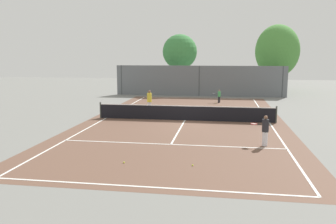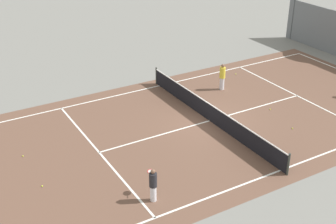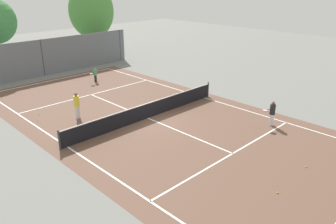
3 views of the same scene
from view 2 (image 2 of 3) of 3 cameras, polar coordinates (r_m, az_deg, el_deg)
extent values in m
plane|color=slate|center=(24.78, 5.20, -1.10)|extent=(80.00, 80.00, 0.00)
cube|color=brown|center=(24.78, 5.20, -1.10)|extent=(13.00, 25.00, 0.00)
cube|color=white|center=(28.96, -1.06, 3.29)|extent=(0.10, 24.00, 0.01)
cube|color=white|center=(21.20, 13.82, -7.05)|extent=(0.10, 24.00, 0.01)
cube|color=white|center=(22.11, -8.56, -4.99)|extent=(11.00, 0.10, 0.01)
cube|color=white|center=(28.65, 15.74, 1.97)|extent=(11.00, 0.10, 0.01)
cube|color=white|center=(24.77, 5.20, -1.09)|extent=(0.10, 12.80, 0.01)
cylinder|color=#333833|center=(29.07, -1.46, 4.54)|extent=(0.10, 0.10, 1.10)
cylinder|color=#333833|center=(20.68, 14.74, -6.31)|extent=(0.10, 0.10, 1.10)
cube|color=black|center=(24.56, 5.25, -0.12)|extent=(11.80, 0.03, 0.95)
cube|color=white|center=(24.34, 5.29, 0.93)|extent=(11.80, 0.04, 0.05)
cylinder|color=#3F4447|center=(38.88, 15.23, 11.01)|extent=(0.12, 0.12, 3.20)
cylinder|color=silver|center=(28.49, 6.72, 3.53)|extent=(0.28, 0.28, 0.77)
cylinder|color=yellow|center=(28.22, 6.79, 4.88)|extent=(0.35, 0.35, 0.68)
sphere|color=brown|center=(28.06, 6.84, 5.72)|extent=(0.21, 0.21, 0.21)
cylinder|color=silver|center=(18.65, -1.84, -10.08)|extent=(0.26, 0.26, 0.70)
cylinder|color=#232328|center=(18.27, -1.87, -8.44)|extent=(0.32, 0.32, 0.61)
sphere|color=brown|center=(18.04, -1.89, -7.40)|extent=(0.19, 0.19, 0.19)
cylinder|color=black|center=(18.50, -2.00, -7.81)|extent=(0.20, 0.10, 0.03)
torus|color=red|center=(18.71, -2.10, -7.39)|extent=(0.43, 0.43, 0.03)
cylinder|color=silver|center=(18.71, -2.10, -7.39)|extent=(0.36, 0.36, 0.00)
sphere|color=#CCE533|center=(21.89, 13.56, -5.76)|extent=(0.07, 0.07, 0.07)
sphere|color=#CCE533|center=(30.87, 6.48, 4.70)|extent=(0.07, 0.07, 0.07)
sphere|color=#CCE533|center=(31.04, 8.42, 4.70)|extent=(0.07, 0.07, 0.07)
sphere|color=#CCE533|center=(20.28, -15.37, -8.87)|extent=(0.07, 0.07, 0.07)
sphere|color=#CCE533|center=(26.49, 12.57, 0.33)|extent=(0.07, 0.07, 0.07)
sphere|color=#CCE533|center=(24.73, 15.20, -1.98)|extent=(0.07, 0.07, 0.07)
sphere|color=#CCE533|center=(22.59, -17.59, -5.24)|extent=(0.07, 0.07, 0.07)
camera|label=1|loc=(19.50, -56.85, -7.85)|focal=37.10mm
camera|label=3|loc=(30.55, -34.72, 15.77)|focal=35.86mm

